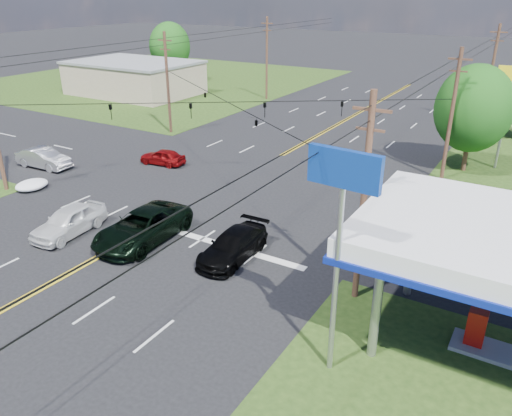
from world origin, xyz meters
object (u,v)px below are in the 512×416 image
Objects in this scene: pickup_dkgreen at (143,227)px; pole_left_far at (267,58)px; pole_se at (364,198)px; sedan_silver at (44,158)px; pole_right_far at (491,75)px; pickup_white at (69,221)px; suv_black at (233,246)px; polesign_se at (342,202)px; tree_right_a at (474,109)px; pole_ne at (452,114)px; pole_nw at (168,82)px; tree_far_l at (170,46)px; retail_nw at (135,79)px.

pole_left_far is at bearing 107.05° from pickup_dkgreen.
pole_se reaches higher than sedan_silver.
pole_se is at bearing -90.00° from pole_right_far.
pole_left_far is at bearing 99.13° from pickup_white.
polesign_se reaches higher than suv_black.
pole_left_far is at bearing -7.28° from sedan_silver.
suv_black is at bearing -110.51° from tree_right_a.
pole_right_far is (0.00, 37.00, 0.25)m from pole_se.
pole_left_far is (-26.00, 19.00, 0.25)m from pole_ne.
pickup_white is (-4.29, -1.50, -0.06)m from pickup_dkgreen.
tree_far_l is (-19.00, 23.00, 0.28)m from pole_nw.
tree_right_a is at bearing -64.46° from sedan_silver.
pole_nw reaches higher than tree_far_l.
tree_far_l is (-2.00, 10.00, 3.19)m from retail_nw.
suv_black is at bearing -110.86° from pole_ne.
retail_nw is 56.97m from polesign_se.
pole_nw is 35.43m from polesign_se.
pole_se is 31.62m from pole_nw.
pole_nw reaches higher than sedan_silver.
pole_ne is 0.95× the size of pole_left_far.
retail_nw is at bearing 144.21° from pole_se.
pickup_dkgreen is 14.95m from polesign_se.
pole_left_far is at bearing 143.84° from pole_ne.
pole_ne is 19.00m from pole_right_far.
pole_ne is at bearing 0.00° from pole_nw.
pole_left_far is (0.00, 19.00, 0.25)m from pole_nw.
pole_right_far is at bearing 78.01° from suv_black.
pole_nw is 27.17m from tree_right_a.
suv_black is 21.37m from sedan_silver.
tree_right_a is at bearing -23.50° from tree_far_l.
pole_left_far is at bearing 115.96° from suv_black.
pole_right_far is 2.12× the size of sedan_silver.
pole_ne is at bearing 67.62° from suv_black.
polesign_se is (28.60, -9.56, 6.01)m from sedan_silver.
pole_right_far reaches higher than tree_right_a.
tree_far_l is 52.08m from pickup_white.
suv_black is (-6.81, -17.88, -4.19)m from pole_ne.
pole_se is 5.41m from polesign_se.
pole_se is at bearing 3.73° from pickup_white.
retail_nw is 1.60× the size of pole_left_far.
pole_nw is 1.11× the size of polesign_se.
pole_ne reaches higher than tree_far_l.
pole_left_far is 1.22× the size of tree_right_a.
polesign_se reaches higher than pickup_dkgreen.
polesign_se is (0.89, -42.00, 1.62)m from pole_right_far.
pole_ne is 26.53m from pickup_white.
pickup_white is at bearing 171.39° from polesign_se.
sedan_silver is at bearing -154.13° from pole_ne.
pole_left_far reaches higher than pole_se.
pole_ne reaches higher than retail_nw.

